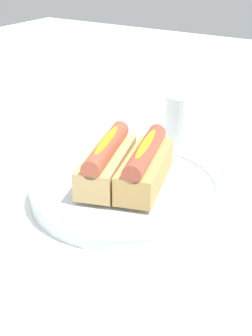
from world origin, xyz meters
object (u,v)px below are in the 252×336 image
hotdog_back (107,161)px  water_glass (183,121)px  serving_bowl (126,189)px  hotdog_front (145,165)px

hotdog_back → water_glass: 0.24m
serving_bowl → water_glass: 0.23m
hotdog_back → hotdog_front: bearing=-71.0°
serving_bowl → hotdog_front: size_ratio=1.73×
hotdog_back → serving_bowl: bearing=-71.0°
hotdog_back → water_glass: size_ratio=1.76×
hotdog_front → serving_bowl: bearing=109.0°
serving_bowl → hotdog_back: (-0.01, 0.03, 0.04)m
hotdog_back → water_glass: hotdog_back is taller
hotdog_front → water_glass: size_ratio=1.76×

